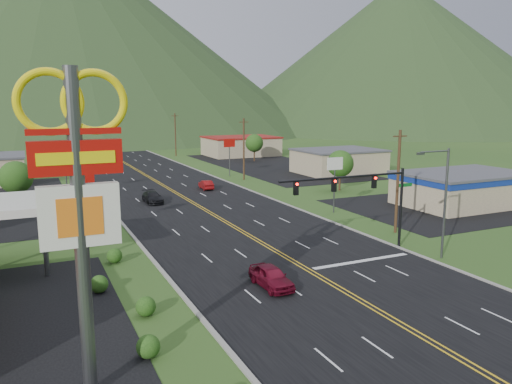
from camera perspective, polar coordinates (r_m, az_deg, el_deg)
name	(u,v)px	position (r m, az deg, el deg)	size (l,w,h in m)	color
ground	(421,337)	(29.68, 18.35, -15.41)	(500.00, 500.00, 0.00)	#2C4D1B
road	(421,337)	(29.68, 18.35, -15.41)	(20.00, 460.00, 0.04)	black
curb_west	(252,380)	(24.52, -0.47, -20.66)	(0.30, 460.00, 0.14)	gray
pylon_sign	(78,184)	(21.48, -19.71, 0.82)	(4.32, 0.60, 14.00)	#59595E
traffic_signal	(364,191)	(42.35, 12.24, 0.14)	(13.10, 0.43, 7.00)	black
streetlight_east	(443,196)	(42.51, 20.55, -0.45)	(3.28, 0.25, 9.00)	#59595E
streetlight_west	(71,147)	(89.74, -20.38, 4.88)	(3.28, 0.25, 9.00)	#59595E
building_east_near	(463,187)	(66.65, 22.63, 0.55)	(15.40, 10.40, 4.10)	#CFB88F
building_east_mid	(339,161)	(90.52, 9.42, 3.50)	(14.40, 11.40, 4.30)	#CFB88F
building_east_far	(241,146)	(119.23, -1.75, 5.28)	(16.40, 12.40, 4.50)	#CFB88F
pole_sign_west_a	(84,183)	(49.96, -19.11, 1.00)	(2.00, 0.18, 6.40)	#59595E
pole_sign_west_b	(65,159)	(71.71, -21.00, 3.54)	(2.00, 0.18, 6.40)	#59595E
pole_sign_east_a	(335,169)	(57.40, 9.00, 2.58)	(2.00, 0.18, 6.40)	#59595E
pole_sign_east_b	(229,147)	(85.65, -3.06, 5.19)	(2.00, 0.18, 6.40)	#59595E
tree_west_a	(16,177)	(64.74, -25.76, 1.51)	(3.84, 3.84, 5.82)	#382314
tree_east_a	(340,164)	(72.41, 9.60, 3.21)	(3.84, 3.84, 5.82)	#382314
tree_east_b	(254,143)	(107.36, -0.20, 5.61)	(3.84, 3.84, 5.82)	#382314
utility_pole_a	(398,181)	(49.83, 15.90, 1.24)	(1.60, 0.28, 10.00)	#382314
utility_pole_b	(244,149)	(81.24, -1.41, 4.98)	(1.60, 0.28, 10.00)	#382314
utility_pole_c	(175,134)	(118.88, -9.20, 6.53)	(1.60, 0.28, 10.00)	#382314
utility_pole_d	(139,127)	(157.68, -13.22, 7.28)	(1.60, 0.28, 10.00)	#382314
mountain_n	(62,32)	(241.74, -21.25, 16.70)	(220.00, 220.00, 85.00)	#1B3819
mountain_ne	(399,55)	(257.77, 15.98, 14.87)	(180.00, 180.00, 70.00)	#1B3819
car_red_near	(271,277)	(34.72, 1.75, -9.71)	(1.76, 4.38, 1.49)	maroon
car_dark_mid	(153,198)	(64.33, -11.74, -0.62)	(1.93, 4.74, 1.37)	black
car_red_far	(206,185)	(73.14, -5.73, 0.81)	(1.37, 3.94, 1.30)	maroon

